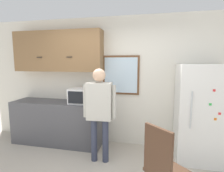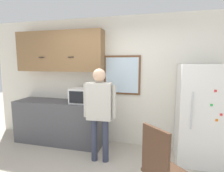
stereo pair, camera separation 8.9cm
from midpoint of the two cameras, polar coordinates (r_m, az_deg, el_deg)
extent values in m
cube|color=silver|center=(3.75, 2.25, 1.39)|extent=(6.00, 0.06, 2.70)
cube|color=#4C4C51|center=(4.09, -16.16, -11.13)|extent=(1.95, 0.57, 0.93)
cube|color=olive|center=(3.99, -16.07, 10.77)|extent=(1.95, 0.32, 0.85)
cube|color=black|center=(4.03, -21.49, 8.69)|extent=(0.12, 0.01, 0.01)
cube|color=black|center=(3.68, -12.67, 9.18)|extent=(0.12, 0.01, 0.01)
cube|color=white|center=(3.65, -8.55, -3.16)|extent=(0.52, 0.36, 0.31)
cube|color=black|center=(3.50, -10.44, -3.67)|extent=(0.36, 0.01, 0.24)
cube|color=#B2B2B2|center=(3.40, -6.34, -3.92)|extent=(0.07, 0.01, 0.25)
cylinder|color=#33384C|center=(3.28, -4.99, -17.04)|extent=(0.11, 0.11, 0.78)
cylinder|color=#33384C|center=(3.24, -1.31, -17.38)|extent=(0.11, 0.11, 0.78)
cube|color=beige|center=(3.03, -3.27, -4.92)|extent=(0.44, 0.24, 0.64)
sphere|color=#D8AD8C|center=(2.96, -3.33, 3.58)|extent=(0.22, 0.22, 0.22)
cylinder|color=beige|center=(3.10, -7.86, -4.80)|extent=(0.07, 0.07, 0.58)
cylinder|color=beige|center=(2.98, 1.51, -5.24)|extent=(0.07, 0.07, 0.58)
cube|color=white|center=(3.49, 27.60, -8.06)|extent=(0.78, 0.68, 1.73)
cylinder|color=silver|center=(3.07, 25.42, -7.33)|extent=(0.02, 0.02, 0.61)
cube|color=orange|center=(3.21, 31.70, -9.49)|extent=(0.04, 0.01, 0.04)
cube|color=red|center=(3.10, 31.44, -1.39)|extent=(0.04, 0.01, 0.04)
cube|color=red|center=(3.20, 32.75, -7.88)|extent=(0.04, 0.01, 0.04)
cube|color=green|center=(3.13, 30.46, -5.40)|extent=(0.04, 0.01, 0.04)
cube|color=#472D1E|center=(2.46, 18.30, -25.24)|extent=(0.60, 0.60, 0.04)
cube|color=#472D1E|center=(2.17, 15.15, -20.26)|extent=(0.31, 0.30, 0.58)
cube|color=brown|center=(3.67, 3.97, 3.57)|extent=(0.77, 0.04, 0.81)
cube|color=silver|center=(3.65, 3.91, 3.54)|extent=(0.69, 0.01, 0.73)
camera|label=1|loc=(0.04, -89.13, 0.12)|focal=28.00mm
camera|label=2|loc=(0.04, 90.87, -0.12)|focal=28.00mm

